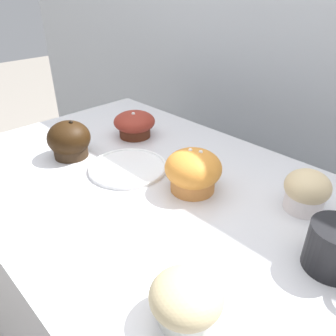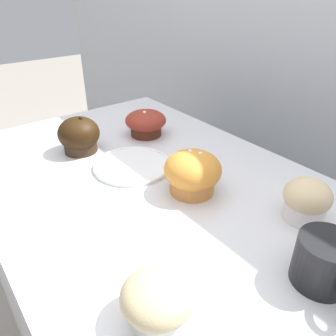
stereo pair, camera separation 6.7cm
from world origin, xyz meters
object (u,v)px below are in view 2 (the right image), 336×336
at_px(muffin_back_left, 307,200).
at_px(coffee_cup, 325,262).
at_px(muffin_back_right, 79,136).
at_px(muffin_front_center, 157,300).
at_px(muffin_front_right, 193,173).
at_px(serving_plate, 132,165).
at_px(muffin_front_left, 146,123).

relative_size(muffin_back_left, coffee_cup, 0.73).
relative_size(muffin_back_left, muffin_back_right, 0.82).
height_order(muffin_front_center, muffin_back_left, muffin_back_left).
bearing_deg(muffin_back_left, muffin_front_right, -151.67).
xyz_separation_m(muffin_back_right, coffee_cup, (0.60, 0.10, -0.00)).
bearing_deg(muffin_front_right, muffin_front_center, -49.46).
distance_m(muffin_front_right, serving_plate, 0.17).
distance_m(muffin_front_left, coffee_cup, 0.59).
height_order(muffin_back_right, serving_plate, muffin_back_right).
distance_m(muffin_back_left, muffin_front_left, 0.48).
bearing_deg(muffin_back_left, muffin_back_right, -157.36).
xyz_separation_m(muffin_back_right, muffin_front_left, (0.02, 0.19, -0.01)).
bearing_deg(muffin_back_right, serving_plate, 21.78).
bearing_deg(coffee_cup, muffin_front_left, 171.04).
distance_m(muffin_front_center, serving_plate, 0.40).
bearing_deg(muffin_front_right, muffin_front_left, 164.05).
relative_size(muffin_back_right, coffee_cup, 0.89).
xyz_separation_m(muffin_front_left, coffee_cup, (0.58, -0.09, 0.00)).
distance_m(muffin_back_right, serving_plate, 0.16).
xyz_separation_m(muffin_front_center, muffin_front_left, (-0.48, 0.31, 0.00)).
relative_size(muffin_front_center, serving_plate, 0.52).
relative_size(muffin_front_center, muffin_back_right, 0.92).
height_order(coffee_cup, serving_plate, coffee_cup).
xyz_separation_m(muffin_front_center, coffee_cup, (0.09, 0.22, 0.01)).
height_order(muffin_back_left, muffin_front_left, muffin_back_left).
relative_size(muffin_back_right, muffin_front_right, 0.88).
height_order(muffin_back_right, muffin_front_left, muffin_back_right).
xyz_separation_m(muffin_back_right, muffin_front_right, (0.31, 0.10, 0.00)).
distance_m(muffin_back_left, muffin_front_right, 0.22).
relative_size(muffin_front_center, muffin_front_right, 0.81).
bearing_deg(serving_plate, muffin_front_center, -27.22).
distance_m(muffin_front_center, muffin_back_left, 0.33).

